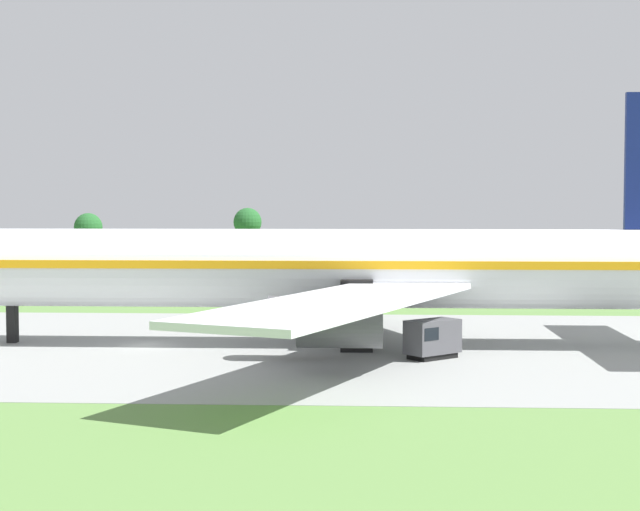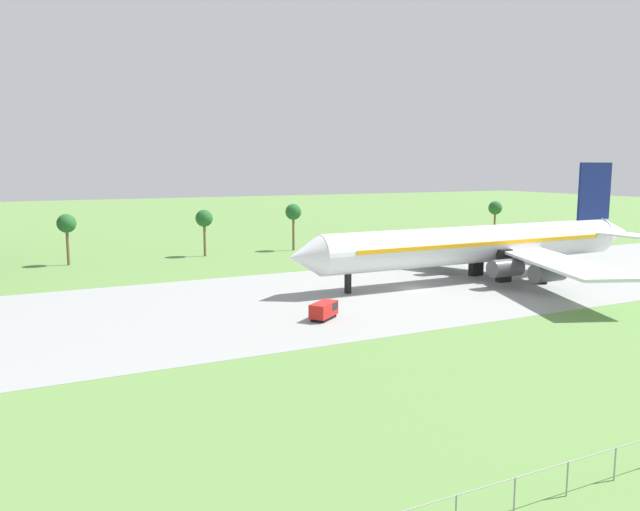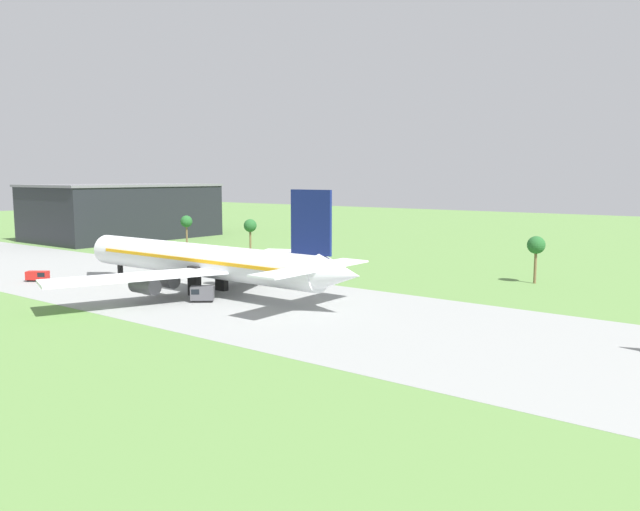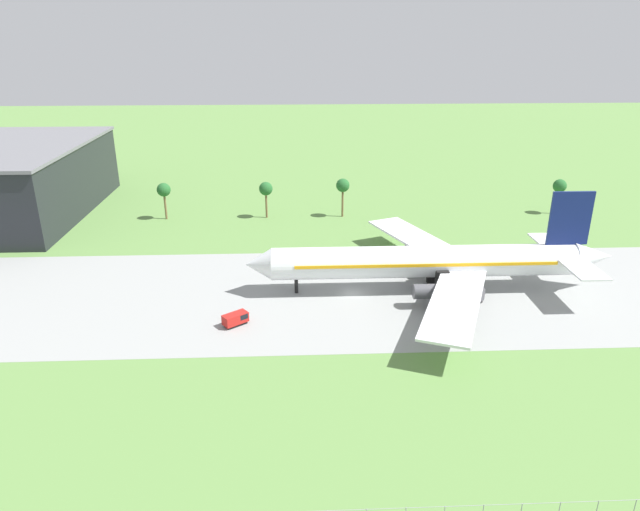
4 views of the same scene
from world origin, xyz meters
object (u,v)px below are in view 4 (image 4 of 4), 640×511
object	(u,v)px
jet_airliner	(433,262)
catering_van	(474,297)
baggage_tug	(236,319)
terminal_building	(17,180)

from	to	relation	value
jet_airliner	catering_van	distance (m)	10.17
baggage_tug	terminal_building	xyz separation A→B (m)	(-64.64, 66.53, 8.35)
catering_van	terminal_building	xyz separation A→B (m)	(-107.72, 60.46, 8.02)
catering_van	jet_airliner	bearing A→B (deg)	135.28
jet_airliner	catering_van	xyz separation A→B (m)	(6.50, -6.44, -4.44)
baggage_tug	terminal_building	size ratio (longest dim) A/B	0.08
baggage_tug	terminal_building	distance (m)	93.14
jet_airliner	baggage_tug	xyz separation A→B (m)	(-36.58, -12.51, -4.77)
catering_van	terminal_building	distance (m)	123.79
jet_airliner	terminal_building	xyz separation A→B (m)	(-101.22, 54.02, 3.58)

